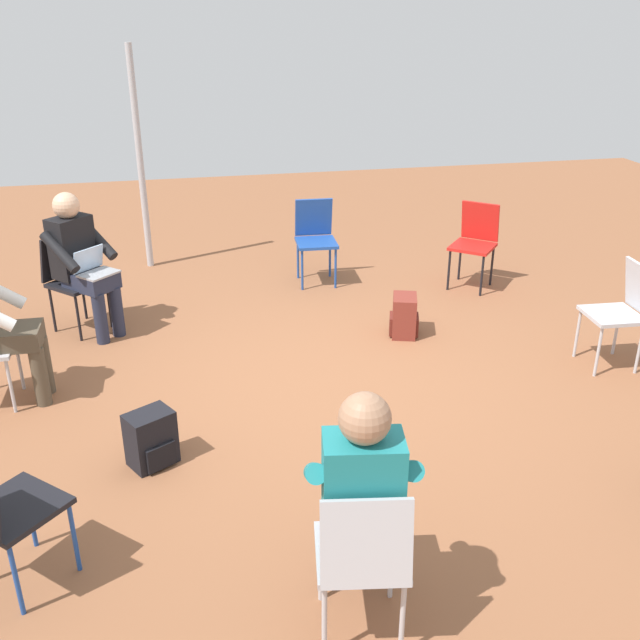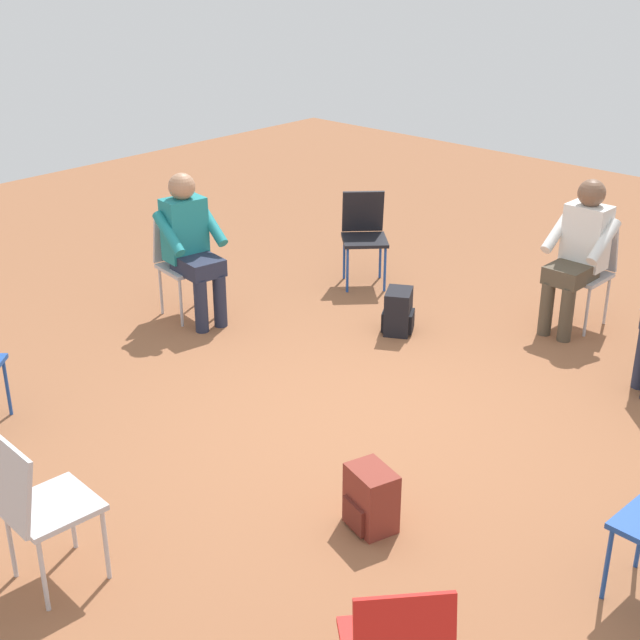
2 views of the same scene
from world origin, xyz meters
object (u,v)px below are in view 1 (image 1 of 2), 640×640
Objects in this scene: chair_north at (315,235)px; chair_south at (363,554)px; chair_northeast at (475,239)px; backpack_near_laptop_user at (151,442)px; chair_northwest at (71,276)px; person_in_teal at (360,492)px; chair_east at (623,307)px; backpack_by_empty_chair at (404,318)px; chair_southwest at (0,506)px; person_with_laptop at (81,258)px.

chair_south is at bearing 84.00° from chair_north.
backpack_near_laptop_user is (-3.21, -2.50, -0.34)m from chair_northeast.
person_in_teal is at bearing 69.03° from chair_northwest.
chair_north and chair_northeast have the same top height.
backpack_by_empty_chair is at bearing 62.65° from chair_east.
chair_northwest and chair_southwest have the same top height.
person_with_laptop reaches higher than chair_north.
person_in_teal is at bearing 68.12° from person_with_laptop.
chair_east and chair_south have the same top height.
backpack_by_empty_chair is (1.22, 3.09, -0.34)m from chair_south.
person_in_teal reaches higher than chair_southwest.
person_in_teal reaches higher than chair_south.
backpack_by_empty_chair is (-1.47, 0.89, -0.34)m from chair_east.
chair_northwest is 2.37m from backpack_near_laptop_user.
chair_northwest is at bearing 20.35° from chair_north.
backpack_by_empty_chair is (0.48, -1.47, -0.34)m from chair_north.
chair_northwest is at bearing -90.00° from person_with_laptop.
person_in_teal reaches higher than backpack_by_empty_chair.
chair_east and chair_north have the same top height.
backpack_near_laptop_user is at bearing 61.68° from chair_northwest.
chair_northeast is at bearing 70.23° from chair_south.
chair_north and chair_south have the same top height.
chair_southwest is (-4.28, -1.54, 0.00)m from chair_east.
person_in_teal reaches higher than chair_east.
backpack_near_laptop_user is 1.00× the size of backpack_by_empty_chair.
chair_north is 4.54m from chair_southwest.
chair_northeast is 0.69× the size of person_in_teal.
person_with_laptop is (-3.75, -0.37, 0.20)m from chair_northeast.
chair_southwest is 0.69× the size of person_with_laptop.
chair_east is at bearing 115.30° from person_with_laptop.
chair_south is at bearing -111.59° from backpack_by_empty_chair.
chair_east is 0.69× the size of person_in_teal.
chair_north is 0.69× the size of person_with_laptop.
chair_southwest is at bearing 172.28° from person_in_teal.
chair_south is 1.72m from chair_southwest.
chair_southwest is 0.69× the size of person_in_teal.
chair_south is 4.69m from chair_northeast.
person_in_teal is 3.20m from backpack_by_empty_chair.
chair_southwest is at bearing 43.06° from person_with_laptop.
chair_south is 0.26m from person_in_teal.
chair_east is at bearing 114.39° from chair_northwest.
person_in_teal is at bearing -56.33° from backpack_near_laptop_user.
chair_east is at bearing 132.88° from chair_north.
chair_north is at bearing 60.69° from backpack_near_laptop_user.
person_in_teal is 1.80m from backpack_near_laptop_user.
chair_north is 4.46m from person_in_teal.
chair_east is 1.00× the size of chair_south.
chair_northeast is at bearing 43.30° from backpack_by_empty_chair.
chair_east is 4.58m from chair_northwest.
chair_southwest is 2.36× the size of backpack_near_laptop_user.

